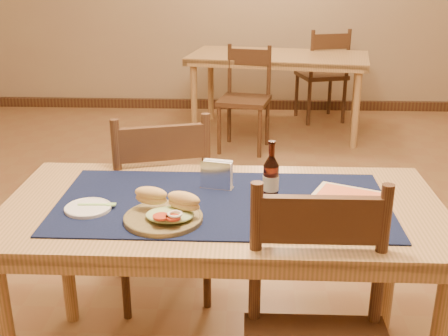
{
  "coord_description": "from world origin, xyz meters",
  "views": [
    {
      "loc": [
        0.09,
        -2.66,
        1.59
      ],
      "look_at": [
        0.0,
        -0.7,
        0.85
      ],
      "focal_mm": 45.0,
      "sensor_mm": 36.0,
      "label": 1
    }
  ],
  "objects_px": {
    "main_table": "(223,224)",
    "chair_main_far": "(160,203)",
    "sandwich_plate": "(166,213)",
    "napkin_holder": "(217,175)",
    "beer_bottle": "(271,178)",
    "back_table": "(278,63)"
  },
  "relations": [
    {
      "from": "napkin_holder",
      "to": "main_table",
      "type": "bearing_deg",
      "value": -77.43
    },
    {
      "from": "main_table",
      "to": "sandwich_plate",
      "type": "xyz_separation_m",
      "value": [
        -0.19,
        -0.16,
        0.12
      ]
    },
    {
      "from": "beer_bottle",
      "to": "napkin_holder",
      "type": "distance_m",
      "value": 0.23
    },
    {
      "from": "sandwich_plate",
      "to": "napkin_holder",
      "type": "relative_size",
      "value": 2.03
    },
    {
      "from": "back_table",
      "to": "napkin_holder",
      "type": "height_order",
      "value": "napkin_holder"
    },
    {
      "from": "main_table",
      "to": "back_table",
      "type": "relative_size",
      "value": 0.92
    },
    {
      "from": "main_table",
      "to": "back_table",
      "type": "height_order",
      "value": "same"
    },
    {
      "from": "sandwich_plate",
      "to": "napkin_holder",
      "type": "bearing_deg",
      "value": 61.78
    },
    {
      "from": "chair_main_far",
      "to": "beer_bottle",
      "type": "height_order",
      "value": "beer_bottle"
    },
    {
      "from": "chair_main_far",
      "to": "main_table",
      "type": "bearing_deg",
      "value": -59.13
    },
    {
      "from": "napkin_holder",
      "to": "chair_main_far",
      "type": "bearing_deg",
      "value": 125.68
    },
    {
      "from": "sandwich_plate",
      "to": "beer_bottle",
      "type": "relative_size",
      "value": 1.21
    },
    {
      "from": "main_table",
      "to": "sandwich_plate",
      "type": "height_order",
      "value": "sandwich_plate"
    },
    {
      "from": "back_table",
      "to": "sandwich_plate",
      "type": "xyz_separation_m",
      "value": [
        -0.55,
        -3.54,
        0.12
      ]
    },
    {
      "from": "main_table",
      "to": "chair_main_far",
      "type": "distance_m",
      "value": 0.65
    },
    {
      "from": "chair_main_far",
      "to": "napkin_holder",
      "type": "bearing_deg",
      "value": -54.32
    },
    {
      "from": "back_table",
      "to": "sandwich_plate",
      "type": "height_order",
      "value": "sandwich_plate"
    },
    {
      "from": "main_table",
      "to": "chair_main_far",
      "type": "xyz_separation_m",
      "value": [
        -0.32,
        0.54,
        -0.16
      ]
    },
    {
      "from": "main_table",
      "to": "napkin_holder",
      "type": "distance_m",
      "value": 0.19
    },
    {
      "from": "beer_bottle",
      "to": "napkin_holder",
      "type": "bearing_deg",
      "value": 154.67
    },
    {
      "from": "main_table",
      "to": "sandwich_plate",
      "type": "bearing_deg",
      "value": -139.06
    },
    {
      "from": "chair_main_far",
      "to": "napkin_holder",
      "type": "xyz_separation_m",
      "value": [
        0.29,
        -0.41,
        0.3
      ]
    }
  ]
}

